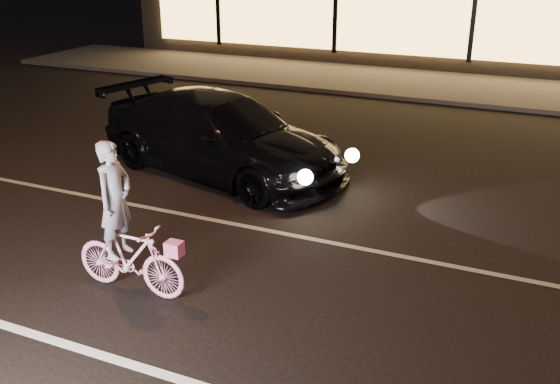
% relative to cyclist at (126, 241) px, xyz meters
% --- Properties ---
extents(ground, '(90.00, 90.00, 0.00)m').
position_rel_cyclist_xyz_m(ground, '(1.93, 0.27, -0.69)').
color(ground, black).
rests_on(ground, ground).
extents(lane_stripe_far, '(60.00, 0.10, 0.01)m').
position_rel_cyclist_xyz_m(lane_stripe_far, '(1.93, 2.27, -0.69)').
color(lane_stripe_far, gray).
rests_on(lane_stripe_far, ground).
extents(sidewalk, '(30.00, 4.00, 0.12)m').
position_rel_cyclist_xyz_m(sidewalk, '(1.93, 13.27, -0.63)').
color(sidewalk, '#383533').
rests_on(sidewalk, ground).
extents(cyclist, '(1.55, 0.53, 1.95)m').
position_rel_cyclist_xyz_m(cyclist, '(0.00, 0.00, 0.00)').
color(cyclist, '#FF49A5').
rests_on(cyclist, ground).
extents(sedan, '(5.45, 3.29, 1.48)m').
position_rel_cyclist_xyz_m(sedan, '(-1.01, 4.24, 0.04)').
color(sedan, black).
rests_on(sedan, ground).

